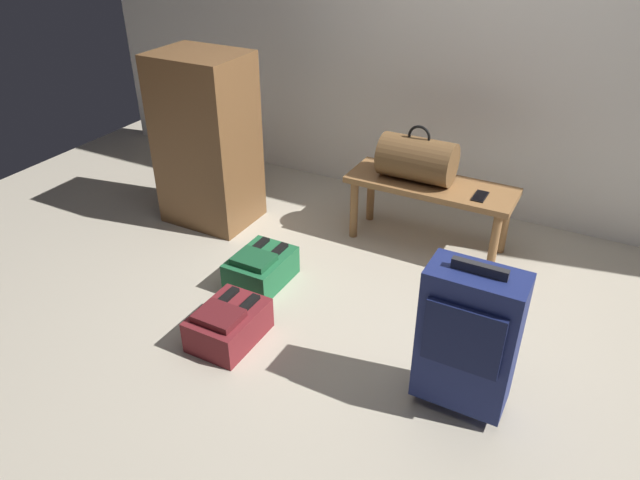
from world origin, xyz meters
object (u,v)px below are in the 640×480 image
Objects in this scene: bench at (430,193)px; suitcase_upright_navy at (468,338)px; backpack_maroon at (228,324)px; duffel_bag_brown at (417,159)px; backpack_green at (261,268)px; cell_phone at (480,196)px; side_cabinet at (207,141)px.

bench is 1.34m from suitcase_upright_navy.
bench is 2.63× the size of backpack_maroon.
duffel_bag_brown reaches higher than bench.
backpack_green is at bearing 163.59° from suitcase_upright_navy.
bench is 0.22m from duffel_bag_brown.
duffel_bag_brown is 3.06× the size of cell_phone.
bench is 6.94× the size of cell_phone.
cell_phone is at bearing 103.13° from suitcase_upright_navy.
side_cabinet is at bearing -170.04° from cell_phone.
backpack_maroon is at bearing -112.35° from bench.
bench is at bearing 115.49° from suitcase_upright_navy.
suitcase_upright_navy is 1.90× the size of backpack_green.
backpack_green is (-0.58, -0.84, -0.46)m from duffel_bag_brown.
bench reaches higher than backpack_green.
suitcase_upright_navy is (0.58, -1.21, 0.01)m from bench.
cell_phone is 1.58m from backpack_maroon.
cell_phone is (0.31, -0.05, 0.07)m from bench.
backpack_maroon is 1.37m from side_cabinet.
bench is 1.11m from backpack_green.
backpack_green is (-0.98, -0.79, -0.33)m from cell_phone.
backpack_green is 0.98m from side_cabinet.
cell_phone is at bearing 9.96° from side_cabinet.
side_cabinet is at bearing -164.91° from duffel_bag_brown.
cell_phone is 0.20× the size of suitcase_upright_navy.
cell_phone is 0.13× the size of side_cabinet.
backpack_green is (-0.68, -0.84, -0.26)m from bench.
duffel_bag_brown reaches higher than backpack_green.
duffel_bag_brown is at bearing 15.09° from side_cabinet.
backpack_maroon is at bearing -173.87° from suitcase_upright_navy.
duffel_bag_brown is 1.40m from suitcase_upright_navy.
cell_phone is 1.31m from backpack_green.
bench is at bearing 14.03° from side_cabinet.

